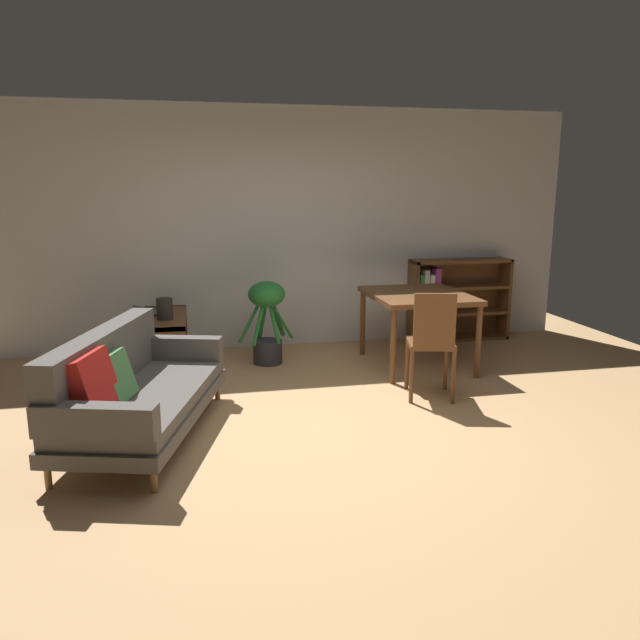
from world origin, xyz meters
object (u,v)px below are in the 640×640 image
(potted_floor_plant, at_px, (267,316))
(dining_chair_near, at_px, (432,339))
(dining_table, at_px, (418,301))
(bookshelf, at_px, (452,300))
(fabric_couch, at_px, (131,388))
(open_laptop, at_px, (155,311))
(desk_speaker, at_px, (165,309))
(media_console, at_px, (165,343))

(potted_floor_plant, bearing_deg, dining_chair_near, -48.07)
(dining_table, relative_size, bookshelf, 0.95)
(dining_table, bearing_deg, fabric_couch, -153.67)
(dining_chair_near, bearing_deg, open_laptop, 147.88)
(dining_table, xyz_separation_m, dining_chair_near, (-0.25, -1.00, -0.15))
(open_laptop, distance_m, desk_speaker, 0.35)
(dining_table, height_order, bookshelf, bookshelf)
(fabric_couch, bearing_deg, dining_table, 26.33)
(desk_speaker, bearing_deg, dining_chair_near, -27.26)
(dining_chair_near, bearing_deg, bookshelf, 61.86)
(fabric_couch, relative_size, open_laptop, 4.75)
(media_console, distance_m, bookshelf, 3.43)
(desk_speaker, bearing_deg, potted_floor_plant, 12.56)
(media_console, distance_m, open_laptop, 0.35)
(desk_speaker, bearing_deg, open_laptop, 108.86)
(media_console, height_order, dining_chair_near, dining_chair_near)
(open_laptop, bearing_deg, potted_floor_plant, -5.01)
(potted_floor_plant, xyz_separation_m, dining_table, (1.50, -0.40, 0.18))
(media_console, distance_m, dining_chair_near, 2.66)
(fabric_couch, relative_size, media_console, 1.79)
(dining_table, bearing_deg, open_laptop, 169.32)
(fabric_couch, distance_m, bookshelf, 4.24)
(desk_speaker, bearing_deg, fabric_couch, -97.46)
(potted_floor_plant, height_order, dining_chair_near, dining_chair_near)
(fabric_couch, xyz_separation_m, media_console, (0.18, 1.68, -0.10))
(dining_table, height_order, dining_chair_near, dining_chair_near)
(dining_chair_near, bearing_deg, fabric_couch, -172.06)
(dining_table, bearing_deg, desk_speaker, 176.13)
(media_console, height_order, desk_speaker, desk_speaker)
(open_laptop, distance_m, dining_chair_near, 2.81)
(fabric_couch, bearing_deg, dining_chair_near, 7.94)
(fabric_couch, bearing_deg, potted_floor_plant, 55.09)
(potted_floor_plant, distance_m, dining_table, 1.56)
(fabric_couch, xyz_separation_m, dining_table, (2.71, 1.34, 0.30))
(desk_speaker, xyz_separation_m, dining_table, (2.51, -0.17, 0.02))
(open_laptop, height_order, desk_speaker, desk_speaker)
(media_console, relative_size, dining_table, 0.95)
(fabric_couch, height_order, dining_table, fabric_couch)
(fabric_couch, distance_m, potted_floor_plant, 2.12)
(bookshelf, bearing_deg, desk_speaker, -166.06)
(potted_floor_plant, bearing_deg, bookshelf, 14.53)
(desk_speaker, bearing_deg, media_console, 97.50)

